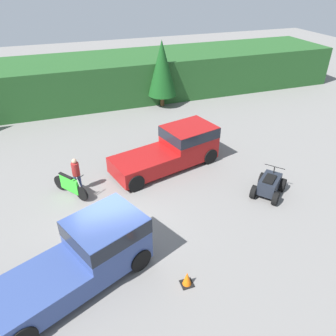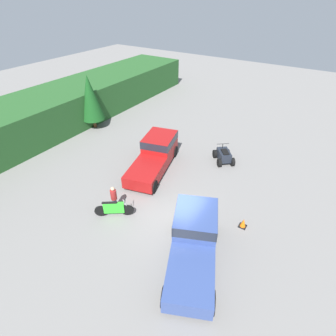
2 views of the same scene
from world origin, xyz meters
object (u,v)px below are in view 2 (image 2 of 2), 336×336
at_px(pickup_truck_second, 194,239).
at_px(quad_atv, 224,156).
at_px(rider_person, 114,198).
at_px(pickup_truck_red, 156,153).
at_px(traffic_cone, 243,223).
at_px(dirt_bike, 114,209).

height_order(pickup_truck_second, quad_atv, pickup_truck_second).
bearing_deg(rider_person, pickup_truck_red, 65.13).
bearing_deg(quad_atv, traffic_cone, 172.65).
bearing_deg(traffic_cone, pickup_truck_second, 153.58).
bearing_deg(quad_atv, dirt_bike, 121.26).
relative_size(pickup_truck_red, dirt_bike, 3.22).
distance_m(pickup_truck_second, dirt_bike, 5.06).
bearing_deg(rider_person, traffic_cone, -10.13).
bearing_deg(traffic_cone, rider_person, 112.28).
relative_size(quad_atv, traffic_cone, 4.02).
relative_size(pickup_truck_second, traffic_cone, 10.28).
bearing_deg(traffic_cone, pickup_truck_red, 72.18).
relative_size(pickup_truck_second, dirt_bike, 3.03).
xyz_separation_m(dirt_bike, quad_atv, (8.70, -3.04, -0.02)).
height_order(dirt_bike, rider_person, rider_person).
height_order(pickup_truck_second, rider_person, pickup_truck_second).
xyz_separation_m(pickup_truck_red, dirt_bike, (-5.55, -0.95, -0.54)).
height_order(pickup_truck_red, quad_atv, pickup_truck_red).
distance_m(pickup_truck_red, rider_person, 5.23).
xyz_separation_m(pickup_truck_red, quad_atv, (3.15, -3.99, -0.56)).
height_order(pickup_truck_second, traffic_cone, pickup_truck_second).
relative_size(dirt_bike, traffic_cone, 3.39).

